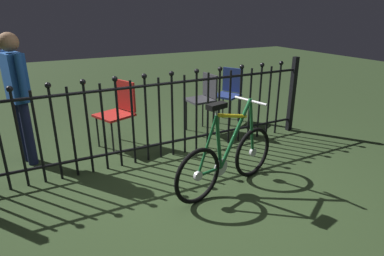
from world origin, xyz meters
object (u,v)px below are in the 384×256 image
at_px(bicycle, 227,158).
at_px(person_visitor, 18,90).
at_px(chair_charcoal, 204,96).
at_px(chair_red, 119,108).
at_px(chair_navy, 229,90).

relative_size(bicycle, person_visitor, 0.88).
distance_m(bicycle, chair_charcoal, 1.72).
relative_size(chair_red, person_visitor, 0.57).
relative_size(bicycle, chair_red, 1.54).
relative_size(chair_charcoal, chair_navy, 1.00).
distance_m(chair_red, person_visitor, 1.20).
xyz_separation_m(chair_red, person_visitor, (-1.14, -0.02, 0.38)).
height_order(chair_charcoal, chair_navy, chair_navy).
height_order(bicycle, chair_navy, bicycle).
height_order(bicycle, chair_charcoal, bicycle).
distance_m(chair_charcoal, chair_navy, 0.63).
distance_m(chair_charcoal, person_visitor, 2.43).
bearing_deg(chair_charcoal, chair_red, 177.93).
bearing_deg(chair_navy, chair_charcoal, -160.07).
relative_size(bicycle, chair_charcoal, 1.56).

